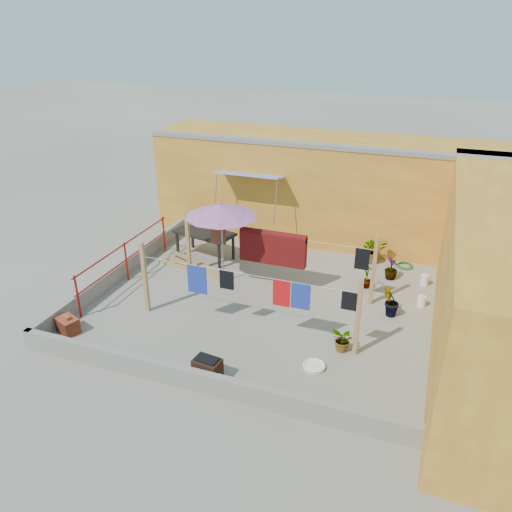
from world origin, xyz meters
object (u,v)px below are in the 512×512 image
(brick_stack, at_px, (68,325))
(green_hose, at_px, (405,266))
(white_basin, at_px, (314,366))
(water_jug_a, at_px, (422,301))
(plant_back_a, at_px, (374,250))
(brazier, at_px, (207,369))
(patio_umbrella, at_px, (221,211))
(water_jug_b, at_px, (424,280))
(outdoor_table, at_px, (205,234))

(brick_stack, height_order, green_hose, brick_stack)
(white_basin, distance_m, water_jug_a, 3.77)
(white_basin, relative_size, plant_back_a, 0.59)
(brazier, height_order, green_hose, brazier)
(patio_umbrella, height_order, water_jug_b, patio_umbrella)
(water_jug_b, xyz_separation_m, green_hose, (-0.58, 0.94, -0.12))
(plant_back_a, bearing_deg, water_jug_a, -54.76)
(water_jug_a, xyz_separation_m, water_jug_b, (0.00, 1.16, 0.01))
(white_basin, bearing_deg, water_jug_b, 66.95)
(plant_back_a, bearing_deg, white_basin, -94.26)
(water_jug_a, relative_size, plant_back_a, 0.40)
(outdoor_table, xyz_separation_m, plant_back_a, (4.71, 1.38, -0.34))
(brick_stack, xyz_separation_m, water_jug_b, (7.40, 5.08, -0.03))
(brick_stack, height_order, water_jug_b, brick_stack)
(white_basin, xyz_separation_m, plant_back_a, (0.40, 5.36, 0.35))
(brazier, xyz_separation_m, plant_back_a, (2.28, 6.40, 0.16))
(patio_umbrella, xyz_separation_m, green_hose, (4.51, 2.60, -1.98))
(patio_umbrella, distance_m, brazier, 4.40)
(white_basin, distance_m, plant_back_a, 5.39)
(white_basin, xyz_separation_m, water_jug_a, (1.88, 3.27, 0.10))
(outdoor_table, bearing_deg, green_hose, 13.85)
(outdoor_table, relative_size, water_jug_b, 5.61)
(brick_stack, relative_size, plant_back_a, 0.74)
(brazier, height_order, water_jug_b, brazier)
(outdoor_table, distance_m, water_jug_a, 6.27)
(water_jug_a, height_order, plant_back_a, plant_back_a)
(patio_umbrella, distance_m, plant_back_a, 4.73)
(patio_umbrella, xyz_separation_m, plant_back_a, (3.61, 2.60, -1.62))
(patio_umbrella, xyz_separation_m, water_jug_b, (5.09, 1.66, -1.87))
(outdoor_table, distance_m, water_jug_b, 6.24)
(brick_stack, distance_m, water_jug_b, 8.98)
(patio_umbrella, relative_size, outdoor_table, 1.23)
(outdoor_table, bearing_deg, brick_stack, -104.55)
(water_jug_a, bearing_deg, brick_stack, -152.05)
(outdoor_table, xyz_separation_m, green_hose, (5.62, 1.38, -0.70))
(water_jug_b, bearing_deg, white_basin, -113.05)
(brick_stack, height_order, brazier, brazier)
(patio_umbrella, height_order, brick_stack, patio_umbrella)
(patio_umbrella, relative_size, white_basin, 4.96)
(green_hose, xyz_separation_m, plant_back_a, (-0.90, 0.00, 0.36))
(white_basin, height_order, plant_back_a, plant_back_a)
(outdoor_table, distance_m, brazier, 5.60)
(patio_umbrella, distance_m, green_hose, 5.57)
(outdoor_table, bearing_deg, water_jug_b, 4.09)
(water_jug_a, bearing_deg, water_jug_b, 90.00)
(green_hose, distance_m, plant_back_a, 0.97)
(outdoor_table, height_order, green_hose, outdoor_table)
(brick_stack, distance_m, brazier, 3.66)
(white_basin, xyz_separation_m, green_hose, (1.30, 5.36, -0.01))
(patio_umbrella, distance_m, water_jug_b, 5.67)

